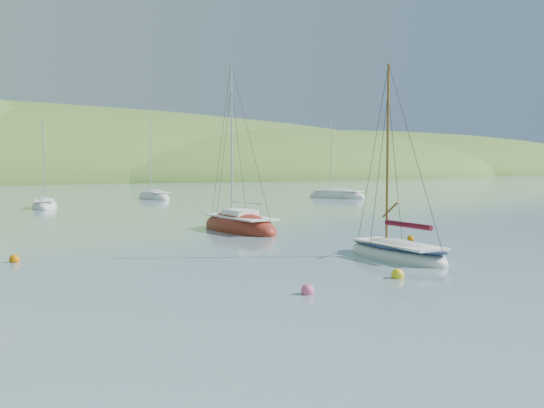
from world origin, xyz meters
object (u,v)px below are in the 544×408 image
distant_sloop_d (337,196)px  sloop_red (239,228)px  distant_sloop_b (154,197)px  daysailer_white (397,253)px  distant_sloop_a (44,206)px

distant_sloop_d → sloop_red: bearing=-159.1°
sloop_red → distant_sloop_b: sloop_red is taller
daysailer_white → distant_sloop_b: bearing=85.5°
sloop_red → distant_sloop_d: (29.78, 26.63, -0.03)m
distant_sloop_a → daysailer_white: bearing=-68.6°
daysailer_white → distant_sloop_b: 51.93m
distant_sloop_a → distant_sloop_b: distant_sloop_b is taller
distant_sloop_b → distant_sloop_d: (20.27, -10.90, 0.01)m
sloop_red → distant_sloop_a: 28.73m
distant_sloop_a → distant_sloop_b: (15.08, 9.34, 0.02)m
distant_sloop_a → sloop_red: bearing=-65.5°
sloop_red → distant_sloop_d: 39.95m
sloop_red → distant_sloop_b: bearing=76.7°
distant_sloop_d → distant_sloop_b: bearing=130.9°
distant_sloop_d → daysailer_white: bearing=-147.1°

